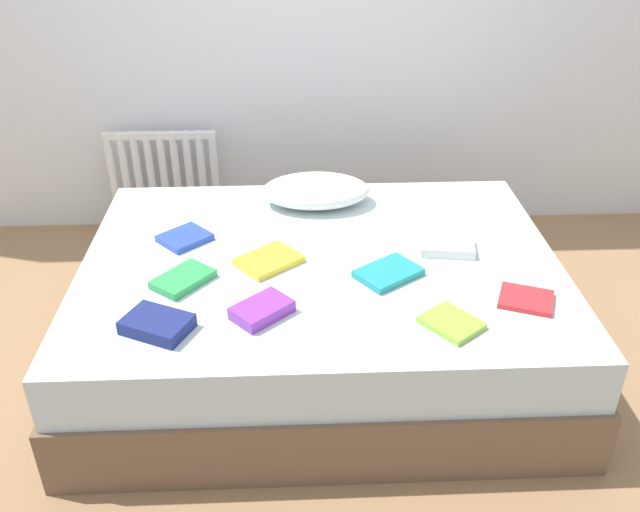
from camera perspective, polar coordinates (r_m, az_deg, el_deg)
The scene contains 13 objects.
ground_plane at distance 3.10m, azimuth 0.04°, elevation -8.13°, with size 8.00×8.00×0.00m, color #93704C.
bed at distance 2.96m, azimuth 0.04°, elevation -4.38°, with size 2.00×1.50×0.50m.
radiator at distance 4.02m, azimuth -12.93°, elevation 6.62°, with size 0.62×0.04×0.52m.
pillow at distance 3.24m, azimuth -0.44°, elevation 5.50°, with size 0.51×0.32×0.14m, color white.
textbook_white at distance 2.91m, azimuth 10.56°, elevation 0.84°, with size 0.22×0.16×0.04m, color white.
textbook_teal at distance 2.70m, azimuth 5.74°, elevation -1.42°, with size 0.24×0.17×0.03m, color teal.
textbook_yellow at distance 2.78m, azimuth -4.31°, elevation -0.36°, with size 0.24×0.18×0.03m, color yellow.
textbook_purple at distance 2.47m, azimuth -4.89°, elevation -4.51°, with size 0.21×0.14×0.05m, color purple.
textbook_green at distance 2.70m, azimuth -11.38°, elevation -1.91°, with size 0.23×0.15×0.03m, color green.
textbook_lime at distance 2.46m, azimuth 10.95°, elevation -5.52°, with size 0.19×0.16×0.02m, color #8CC638.
textbook_red at distance 2.66m, azimuth 16.86°, elevation -3.49°, with size 0.19×0.16×0.02m, color red.
textbook_blue at distance 3.00m, azimuth -11.26°, elevation 1.51°, with size 0.19×0.17×0.03m, color #2847B7.
textbook_navy at distance 2.46m, azimuth -13.47°, elevation -5.58°, with size 0.23×0.16×0.05m, color navy.
Camera 1 is at (-0.11, -2.42, 1.94)m, focal length 38.23 mm.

